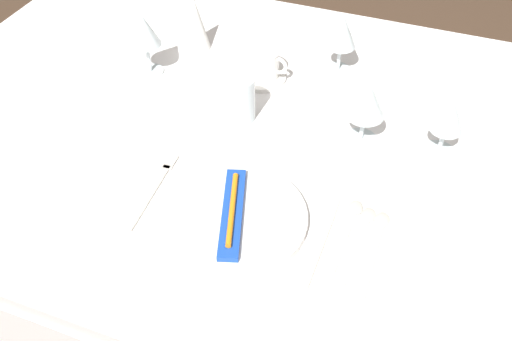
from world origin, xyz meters
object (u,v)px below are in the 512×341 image
at_px(drink_tumbler, 240,101).
at_px(napkin_folded, 195,22).
at_px(dinner_plate, 233,218).
at_px(spoon_tea, 376,243).
at_px(wine_glass_centre, 448,118).
at_px(wine_glass_right, 367,102).
at_px(fork_outer, 155,187).
at_px(spoon_dessert, 359,239).
at_px(wine_glass_left, 145,33).
at_px(spoon_soup, 347,230).
at_px(toothbrush_package, 232,212).
at_px(dinner_knife, 320,243).
at_px(coffee_cup_left, 262,63).
at_px(wine_glass_far, 342,34).

xyz_separation_m(drink_tumbler, napkin_folded, (-0.21, 0.23, 0.03)).
xyz_separation_m(dinner_plate, spoon_tea, (0.25, 0.04, -0.01)).
xyz_separation_m(wine_glass_centre, wine_glass_right, (-0.16, -0.02, 0.01)).
distance_m(dinner_plate, fork_outer, 0.17).
bearing_deg(spoon_tea, drink_tumbler, 145.30).
xyz_separation_m(spoon_dessert, wine_glass_left, (-0.59, 0.33, 0.10)).
relative_size(fork_outer, napkin_folded, 1.40).
height_order(spoon_soup, wine_glass_left, wine_glass_left).
bearing_deg(dinner_plate, toothbrush_package, 0.00).
bearing_deg(dinner_knife, toothbrush_package, -178.25).
bearing_deg(toothbrush_package, napkin_folded, 121.23).
bearing_deg(wine_glass_right, spoon_soup, -82.34).
distance_m(spoon_tea, coffee_cup_left, 0.54).
bearing_deg(spoon_soup, dinner_knife, -129.47).
xyz_separation_m(coffee_cup_left, napkin_folded, (-0.20, 0.07, 0.03)).
distance_m(toothbrush_package, napkin_folded, 0.60).
distance_m(spoon_dessert, napkin_folded, 0.72).
height_order(wine_glass_left, drink_tumbler, wine_glass_left).
bearing_deg(wine_glass_far, coffee_cup_left, -149.13).
distance_m(dinner_knife, spoon_dessert, 0.07).
height_order(toothbrush_package, wine_glass_left, wine_glass_left).
height_order(wine_glass_right, wine_glass_far, same).
relative_size(fork_outer, wine_glass_far, 1.40).
bearing_deg(wine_glass_left, spoon_dessert, -29.16).
xyz_separation_m(spoon_soup, napkin_folded, (-0.51, 0.46, 0.07)).
bearing_deg(spoon_dessert, wine_glass_centre, 70.34).
relative_size(fork_outer, drink_tumbler, 1.99).
relative_size(toothbrush_package, spoon_tea, 1.02).
xyz_separation_m(dinner_plate, wine_glass_far, (0.05, 0.54, 0.09)).
relative_size(spoon_tea, drink_tumbler, 1.98).
relative_size(toothbrush_package, wine_glass_far, 1.43).
distance_m(spoon_dessert, spoon_tea, 0.03).
xyz_separation_m(wine_glass_left, wine_glass_far, (0.42, 0.17, -0.01)).
relative_size(dinner_knife, spoon_tea, 1.03).
bearing_deg(toothbrush_package, spoon_dessert, 10.03).
height_order(coffee_cup_left, drink_tumbler, drink_tumbler).
xyz_separation_m(toothbrush_package, wine_glass_left, (-0.37, 0.37, 0.08)).
distance_m(dinner_plate, toothbrush_package, 0.02).
distance_m(coffee_cup_left, wine_glass_left, 0.28).
relative_size(wine_glass_right, wine_glass_far, 1.00).
bearing_deg(dinner_plate, dinner_knife, 1.75).
bearing_deg(dinner_plate, wine_glass_centre, 44.50).
xyz_separation_m(spoon_dessert, drink_tumbler, (-0.32, 0.24, 0.04)).
height_order(spoon_soup, wine_glass_far, wine_glass_far).
bearing_deg(wine_glass_left, wine_glass_centre, -4.24).
bearing_deg(fork_outer, spoon_tea, 1.82).
height_order(wine_glass_far, drink_tumbler, wine_glass_far).
bearing_deg(spoon_soup, toothbrush_package, -165.88).
bearing_deg(wine_glass_centre, coffee_cup_left, 164.19).
bearing_deg(spoon_soup, spoon_tea, -11.15).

